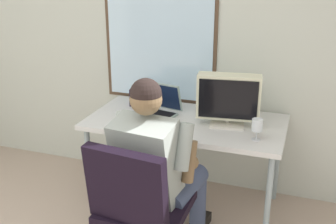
# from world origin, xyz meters

# --- Properties ---
(wall_rear) EXTENTS (5.42, 0.08, 2.87)m
(wall_rear) POSITION_xyz_m (-0.00, 2.47, 1.43)
(wall_rear) COLOR beige
(wall_rear) RESTS_ON ground
(desk) EXTENTS (1.51, 0.77, 0.75)m
(desk) POSITION_xyz_m (0.26, 2.03, 0.69)
(desk) COLOR #86979E
(desk) RESTS_ON ground
(office_chair) EXTENTS (0.54, 0.58, 0.96)m
(office_chair) POSITION_xyz_m (0.25, 1.11, 0.56)
(office_chair) COLOR black
(office_chair) RESTS_ON ground
(person_seated) EXTENTS (0.55, 0.84, 1.29)m
(person_seated) POSITION_xyz_m (0.27, 1.38, 0.68)
(person_seated) COLOR #394460
(person_seated) RESTS_ON ground
(crt_monitor) EXTENTS (0.48, 0.23, 0.39)m
(crt_monitor) POSITION_xyz_m (0.59, 2.03, 0.96)
(crt_monitor) COLOR beige
(crt_monitor) RESTS_ON desk
(laptop) EXTENTS (0.40, 0.38, 0.24)m
(laptop) POSITION_xyz_m (-0.00, 2.09, 0.81)
(laptop) COLOR gray
(laptop) RESTS_ON desk
(wine_glass) EXTENTS (0.08, 0.08, 0.15)m
(wine_glass) POSITION_xyz_m (0.83, 1.83, 0.85)
(wine_glass) COLOR silver
(wine_glass) RESTS_ON desk
(desk_speaker) EXTENTS (0.08, 0.08, 0.15)m
(desk_speaker) POSITION_xyz_m (-0.25, 2.20, 0.82)
(desk_speaker) COLOR black
(desk_speaker) RESTS_ON desk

